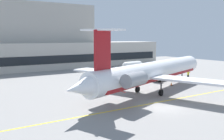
{
  "coord_description": "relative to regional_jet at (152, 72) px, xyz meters",
  "views": [
    {
      "loc": [
        -21.36,
        -21.33,
        8.26
      ],
      "look_at": [
        1.51,
        13.29,
        3.0
      ],
      "focal_mm": 41.76,
      "sensor_mm": 36.0,
      "label": 1
    }
  ],
  "objects": [
    {
      "name": "pushback_tractor",
      "position": [
        7.73,
        6.81,
        -2.15
      ],
      "size": [
        3.19,
        2.46,
        2.22
      ],
      "color": "silver",
      "rests_on": "ground"
    },
    {
      "name": "baggage_tug",
      "position": [
        -1.55,
        13.36,
        -2.22
      ],
      "size": [
        3.61,
        3.49,
        1.99
      ],
      "color": "#1E4CB2",
      "rests_on": "ground"
    },
    {
      "name": "safety_cone_bravo",
      "position": [
        6.92,
        2.69,
        -2.88
      ],
      "size": [
        0.47,
        0.47,
        0.55
      ],
      "color": "orange",
      "rests_on": "ground"
    },
    {
      "name": "ground",
      "position": [
        -4.49,
        -7.09,
        -3.18
      ],
      "size": [
        120.0,
        120.0,
        0.11
      ],
      "color": "gray"
    },
    {
      "name": "terminal_building",
      "position": [
        -6.01,
        39.64,
        3.26
      ],
      "size": [
        74.06,
        12.73,
        17.2
      ],
      "color": "#B7B2A8",
      "rests_on": "ground"
    },
    {
      "name": "safety_cone_charlie",
      "position": [
        8.44,
        7.76,
        -2.88
      ],
      "size": [
        0.47,
        0.47,
        0.55
      ],
      "color": "orange",
      "rests_on": "ground"
    },
    {
      "name": "fuel_tank",
      "position": [
        14.09,
        22.72,
        -1.87
      ],
      "size": [
        6.45,
        2.46,
        2.22
      ],
      "color": "white",
      "rests_on": "ground"
    },
    {
      "name": "safety_cone_alpha",
      "position": [
        -5.99,
        3.53,
        -2.88
      ],
      "size": [
        0.47,
        0.47,
        0.55
      ],
      "color": "orange",
      "rests_on": "ground"
    },
    {
      "name": "marshaller",
      "position": [
        14.08,
        5.15,
        -2.13
      ],
      "size": [
        0.34,
        0.83,
        1.96
      ],
      "color": "#191E33",
      "rests_on": "ground"
    },
    {
      "name": "regional_jet",
      "position": [
        0.0,
        0.0,
        0.0
      ],
      "size": [
        33.78,
        26.06,
        9.14
      ],
      "color": "white",
      "rests_on": "ground"
    }
  ]
}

